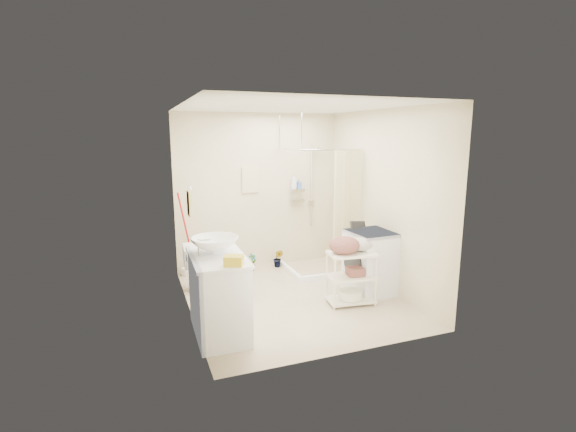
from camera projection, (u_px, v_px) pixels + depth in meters
name	position (u px, v px, depth m)	size (l,w,h in m)	color
floor	(292.00, 298.00, 5.83)	(3.20, 3.20, 0.00)	beige
ceiling	(293.00, 106.00, 5.33)	(2.80, 3.20, 0.04)	silver
wall_back	(259.00, 191.00, 7.05)	(2.80, 0.04, 2.60)	beige
wall_front	(351.00, 232.00, 4.11)	(2.80, 0.04, 2.60)	beige
wall_left	(186.00, 213.00, 5.10)	(0.04, 3.20, 2.60)	beige
wall_right	(382.00, 201.00, 6.06)	(0.04, 3.20, 2.60)	beige
vanity	(219.00, 295.00, 4.72)	(0.59, 1.05, 0.93)	white
sink	(215.00, 245.00, 4.71)	(0.54, 0.54, 0.19)	white
counter_basket	(234.00, 261.00, 4.26)	(0.19, 0.15, 0.11)	gold
floor_basket	(231.00, 333.00, 4.63)	(0.29, 0.22, 0.15)	yellow
toilet	(208.00, 267.00, 6.09)	(0.39, 0.68, 0.69)	white
mop	(184.00, 235.00, 6.61)	(0.13, 0.13, 1.36)	#A41311
potted_plant_a	(252.00, 262.00, 6.99)	(0.15, 0.10, 0.29)	brown
potted_plant_b	(278.00, 258.00, 7.16)	(0.17, 0.14, 0.31)	#9B3F24
hanging_towel	(250.00, 180.00, 6.94)	(0.28, 0.03, 0.42)	beige
towel_ring	(189.00, 202.00, 4.89)	(0.04, 0.22, 0.34)	#E1CC81
tp_holder	(191.00, 257.00, 5.27)	(0.08, 0.12, 0.14)	white
shower	(318.00, 208.00, 6.88)	(1.10, 1.10, 2.10)	white
shampoo_bottle_a	(294.00, 181.00, 7.14)	(0.10, 0.10, 0.27)	silver
shampoo_bottle_b	(299.00, 184.00, 7.20)	(0.07, 0.08, 0.17)	#3D64AD
washing_machine	(372.00, 262.00, 5.96)	(0.62, 0.64, 0.90)	silver
laundry_rack	(351.00, 273.00, 5.56)	(0.62, 0.36, 0.85)	white
ironing_board	(362.00, 256.00, 6.02)	(0.30, 0.09, 1.05)	black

